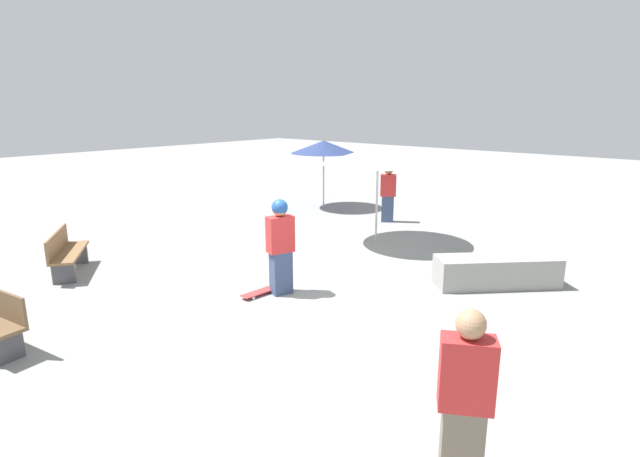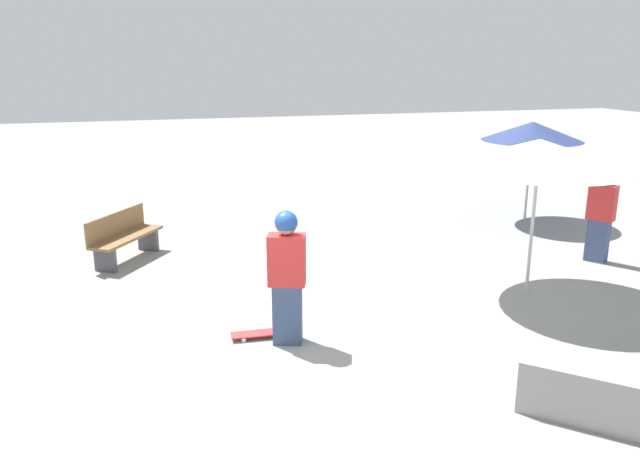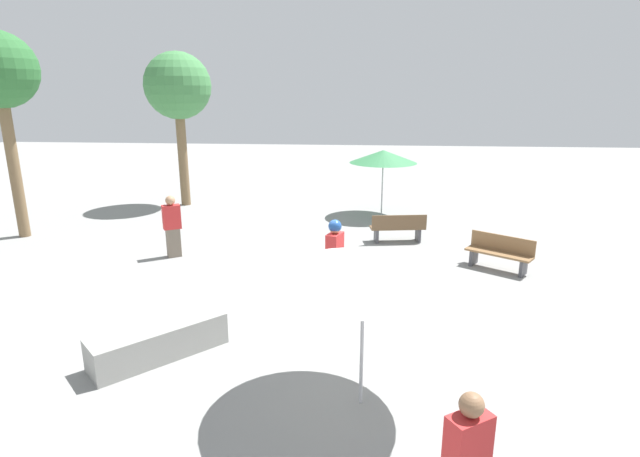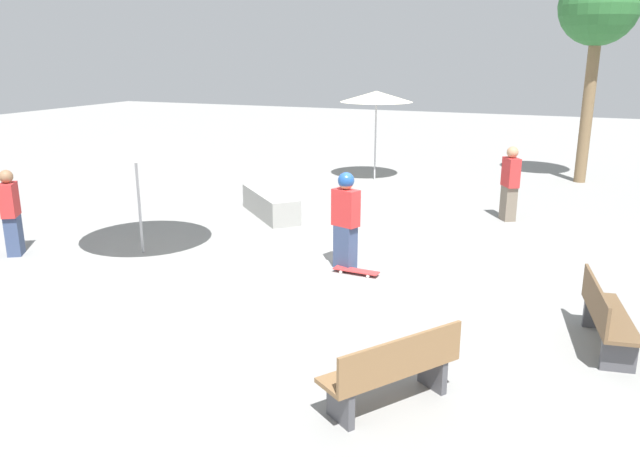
% 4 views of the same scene
% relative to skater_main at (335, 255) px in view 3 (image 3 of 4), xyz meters
% --- Properties ---
extents(ground_plane, '(60.00, 60.00, 0.00)m').
position_rel_skater_main_xyz_m(ground_plane, '(0.37, -0.68, -0.92)').
color(ground_plane, gray).
extents(skater_main, '(0.39, 0.51, 1.70)m').
position_rel_skater_main_xyz_m(skater_main, '(0.00, 0.00, 0.00)').
color(skater_main, '#38476B').
rests_on(skater_main, ground_plane).
extents(skateboard, '(0.25, 0.81, 0.07)m').
position_rel_skater_main_xyz_m(skateboard, '(-0.22, -0.28, -0.86)').
color(skateboard, red).
rests_on(skateboard, ground_plane).
extents(concrete_ledge, '(2.03, 2.06, 0.55)m').
position_rel_skater_main_xyz_m(concrete_ledge, '(2.75, 2.86, -0.64)').
color(concrete_ledge, gray).
rests_on(concrete_ledge, ground_plane).
extents(bench_near, '(1.57, 1.27, 0.85)m').
position_rel_skater_main_xyz_m(bench_near, '(-3.98, -2.00, -0.49)').
color(bench_near, '#47474C').
rests_on(bench_near, ground_plane).
extents(bench_far, '(1.65, 0.69, 0.85)m').
position_rel_skater_main_xyz_m(bench_far, '(-1.60, -4.09, -0.49)').
color(bench_far, '#47474C').
rests_on(bench_far, ground_plane).
extents(shade_umbrella_green, '(2.34, 2.34, 2.32)m').
position_rel_skater_main_xyz_m(shade_umbrella_green, '(-1.22, -7.35, 1.18)').
color(shade_umbrella_green, '#B7B7BC').
rests_on(shade_umbrella_green, ground_plane).
extents(shade_umbrella_white, '(2.62, 2.62, 2.34)m').
position_rel_skater_main_xyz_m(shade_umbrella_white, '(-0.61, 3.85, 1.21)').
color(shade_umbrella_white, '#B7B7BC').
rests_on(shade_umbrella_white, ground_plane).
extents(palm_tree_left, '(2.44, 2.44, 5.69)m').
position_rel_skater_main_xyz_m(palm_tree_left, '(6.32, -8.37, 3.47)').
color(palm_tree_left, brown).
rests_on(palm_tree_left, ground_plane).
extents(bystander_far, '(0.52, 0.45, 1.66)m').
position_rel_skater_main_xyz_m(bystander_far, '(4.46, -2.24, -0.09)').
color(bystander_far, '#726656').
rests_on(bystander_far, ground_plane).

